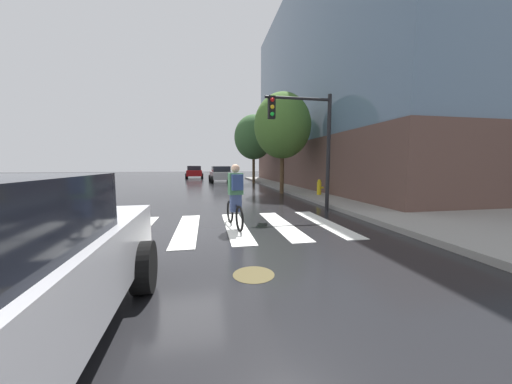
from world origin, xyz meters
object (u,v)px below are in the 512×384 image
Objects in this scene: sedan_far at (194,172)px; cyclist at (235,196)px; manhole_cover at (254,274)px; street_tree_near at (282,126)px; sedan_mid at (221,174)px; fire_hydrant at (319,187)px; traffic_light_near at (307,132)px; street_tree_mid at (254,137)px.

cyclist reaches higher than sedan_far.
street_tree_near is (3.61, 10.84, 3.87)m from manhole_cover.
manhole_cover is 12.06m from street_tree_near.
sedan_mid is 11.63m from street_tree_near.
fire_hydrant is at bearing 48.98° from cyclist.
traffic_light_near is 0.69× the size of street_tree_mid.
street_tree_mid reaches higher than street_tree_near.
sedan_far reaches higher than sedan_mid.
traffic_light_near is at bearing -82.13° from sedan_mid.
fire_hydrant is (4.96, 8.64, 0.53)m from manhole_cover.
manhole_cover is 21.67m from sedan_mid.
manhole_cover is 0.11× the size of street_tree_mid.
traffic_light_near is (2.91, 5.24, 2.86)m from manhole_cover.
traffic_light_near is 4.61m from fire_hydrant.
manhole_cover is 20.03m from street_tree_mid.
traffic_light_near reaches higher than sedan_mid.
traffic_light_near is 5.74m from street_tree_near.
manhole_cover is 0.11× the size of street_tree_near.
fire_hydrant is 4.22m from street_tree_near.
traffic_light_near reaches higher than manhole_cover.
manhole_cover is 0.38× the size of cyclist.
cyclist is (0.05, 3.00, 0.84)m from manhole_cover.
traffic_light_near is at bearing 38.01° from cyclist.
street_tree_mid is at bearing 91.01° from street_tree_near.
sedan_far is at bearing 107.41° from street_tree_near.
traffic_light_near reaches higher than sedan_far.
street_tree_mid is at bearing -60.65° from sedan_far.
manhole_cover is at bearing -119.83° from fire_hydrant.
street_tree_mid is at bearing 87.72° from traffic_light_near.
manhole_cover is 29.45m from sedan_far.
cyclist is (-0.59, -18.64, 0.05)m from sedan_mid.
street_tree_near reaches higher than cyclist.
street_tree_mid is at bearing 78.16° from cyclist.
street_tree_near reaches higher than sedan_far.
cyclist is 7.48m from fire_hydrant.
manhole_cover is at bearing -108.45° from street_tree_near.
sedan_far is at bearing 101.93° from traffic_light_near.
street_tree_mid is (5.66, -10.06, 3.30)m from sedan_far.
street_tree_near is at bearing -88.99° from street_tree_mid.
street_tree_near is at bearing 121.47° from fire_hydrant.
manhole_cover is at bearing -119.04° from traffic_light_near.
manhole_cover is 9.98m from fire_hydrant.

